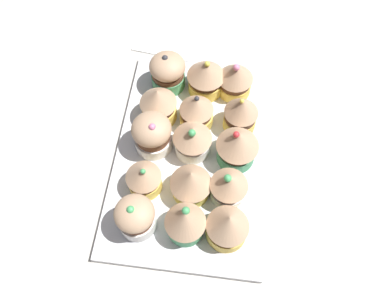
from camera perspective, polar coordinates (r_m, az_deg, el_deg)
ground_plane at (r=68.73cm, az=0.00°, el=-2.28°), size 180.00×180.00×3.00cm
baking_tray at (r=66.86cm, az=0.00°, el=-1.48°), size 38.35×24.92×1.20cm
cupcake_0 at (r=71.20cm, az=-3.47°, el=10.24°), size 6.30×6.30×7.38cm
cupcake_1 at (r=66.96cm, az=-4.80°, el=5.71°), size 6.21×6.21×7.42cm
cupcake_2 at (r=64.16cm, az=-5.69°, el=1.45°), size 6.38×6.38×7.56cm
cupcake_3 at (r=61.23cm, az=-6.89°, el=-4.77°), size 5.48×5.48×6.64cm
cupcake_4 at (r=58.83cm, az=-8.03°, el=-10.24°), size 5.82×5.82×7.24cm
cupcake_5 at (r=70.20cm, az=2.00°, el=9.65°), size 6.61×6.61×7.72cm
cupcake_6 at (r=66.42cm, az=0.40°, el=4.77°), size 5.68×5.68×7.13cm
cupcake_7 at (r=63.58cm, az=-0.23°, el=0.75°), size 6.29×6.29×7.09cm
cupcake_8 at (r=60.03cm, az=-0.17°, el=-5.50°), size 6.40×6.40×6.94cm
cupcake_9 at (r=57.68cm, az=-0.96°, el=-10.96°), size 6.03×6.03×7.77cm
cupcake_10 at (r=70.55cm, az=6.23°, el=9.39°), size 6.14×6.14×7.56cm
cupcake_11 at (r=66.09cm, az=7.00°, el=4.40°), size 5.64×5.64×7.94cm
cupcake_12 at (r=62.90cm, az=6.50°, el=-0.08°), size 6.75×6.75×7.93cm
cupcake_13 at (r=60.17cm, az=5.28°, el=-5.96°), size 5.78×5.78×7.23cm
cupcake_14 at (r=57.95cm, az=5.10°, el=-11.51°), size 6.22×6.22×7.26cm
napkin at (r=83.37cm, az=-2.62°, el=15.43°), size 13.82×15.23×0.60cm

